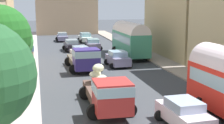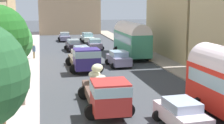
{
  "view_description": "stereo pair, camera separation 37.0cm",
  "coord_description": "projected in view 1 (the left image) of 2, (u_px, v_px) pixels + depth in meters",
  "views": [
    {
      "loc": [
        -6.1,
        -8.67,
        6.72
      ],
      "look_at": [
        0.0,
        17.77,
        1.62
      ],
      "focal_mm": 52.93,
      "sensor_mm": 36.0,
      "label": 1
    },
    {
      "loc": [
        -5.74,
        -8.76,
        6.72
      ],
      "look_at": [
        0.0,
        17.77,
        1.62
      ],
      "focal_mm": 52.93,
      "sensor_mm": 36.0,
      "label": 2
    }
  ],
  "objects": [
    {
      "name": "car_4",
      "position": [
        118.0,
        59.0,
        33.84
      ],
      "size": [
        2.46,
        3.82,
        1.6
      ],
      "color": "gray",
      "rests_on": "ground"
    },
    {
      "name": "roadside_tree_2",
      "position": [
        10.0,
        42.0,
        22.87
      ],
      "size": [
        3.21,
        3.21,
        5.48
      ],
      "color": "brown",
      "rests_on": "ground"
    },
    {
      "name": "ground_plane",
      "position": [
        93.0,
        61.0,
        36.75
      ],
      "size": [
        154.0,
        154.0,
        0.0
      ],
      "primitive_type": "plane",
      "color": "#393C41"
    },
    {
      "name": "pedestrian_3",
      "position": [
        19.0,
        69.0,
        27.37
      ],
      "size": [
        0.5,
        0.5,
        1.84
      ],
      "color": "#242550",
      "rests_on": "ground"
    },
    {
      "name": "car_1",
      "position": [
        72.0,
        45.0,
        44.22
      ],
      "size": [
        2.43,
        3.98,
        1.53
      ],
      "color": "black",
      "rests_on": "ground"
    },
    {
      "name": "cargo_truck_0",
      "position": [
        107.0,
        92.0,
        20.15
      ],
      "size": [
        3.03,
        6.83,
        2.41
      ],
      "color": "#B02A26",
      "rests_on": "ground"
    },
    {
      "name": "car_6",
      "position": [
        85.0,
        38.0,
        53.17
      ],
      "size": [
        2.32,
        4.21,
        1.54
      ],
      "color": "silver",
      "rests_on": "ground"
    },
    {
      "name": "car_0",
      "position": [
        81.0,
        53.0,
        37.51
      ],
      "size": [
        2.56,
        4.41,
        1.55
      ],
      "color": "beige",
      "rests_on": "ground"
    },
    {
      "name": "car_5",
      "position": [
        93.0,
        44.0,
        45.64
      ],
      "size": [
        2.44,
        4.12,
        1.46
      ],
      "color": "gray",
      "rests_on": "ground"
    },
    {
      "name": "sidewalk_right",
      "position": [
        155.0,
        58.0,
        38.34
      ],
      "size": [
        2.5,
        70.0,
        0.14
      ],
      "primitive_type": "cube",
      "color": "gray",
      "rests_on": "ground"
    },
    {
      "name": "pedestrian_1",
      "position": [
        32.0,
        51.0,
        37.61
      ],
      "size": [
        0.51,
        0.51,
        1.79
      ],
      "color": "#7F775A",
      "rests_on": "ground"
    },
    {
      "name": "car_3",
      "position": [
        184.0,
        113.0,
        17.62
      ],
      "size": [
        2.43,
        3.92,
        1.51
      ],
      "color": "silver",
      "rests_on": "ground"
    },
    {
      "name": "pedestrian_0",
      "position": [
        28.0,
        78.0,
        24.64
      ],
      "size": [
        0.41,
        0.41,
        1.75
      ],
      "color": "gray",
      "rests_on": "ground"
    },
    {
      "name": "parked_bus_1",
      "position": [
        130.0,
        38.0,
        39.0
      ],
      "size": [
        3.33,
        8.23,
        4.17
      ],
      "color": "#3D8F6E",
      "rests_on": "ground"
    },
    {
      "name": "sidewalk_left",
      "position": [
        26.0,
        63.0,
        35.14
      ],
      "size": [
        2.5,
        70.0,
        0.14
      ],
      "primitive_type": "cube",
      "color": "#B1A2A1",
      "rests_on": "ground"
    },
    {
      "name": "cargo_truck_1",
      "position": [
        84.0,
        58.0,
        31.6
      ],
      "size": [
        3.26,
        6.86,
        2.34
      ],
      "color": "navy",
      "rests_on": "ground"
    },
    {
      "name": "pedestrian_2",
      "position": [
        24.0,
        92.0,
        20.82
      ],
      "size": [
        0.54,
        0.54,
        1.74
      ],
      "color": "#776858",
      "rests_on": "ground"
    },
    {
      "name": "car_2",
      "position": [
        62.0,
        37.0,
        54.63
      ],
      "size": [
        2.22,
        4.11,
        1.44
      ],
      "color": "slate",
      "rests_on": "ground"
    },
    {
      "name": "building_right_2",
      "position": [
        181.0,
        1.0,
        39.17
      ],
      "size": [
        4.63,
        12.93,
        13.17
      ],
      "color": "tan",
      "rests_on": "ground"
    }
  ]
}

